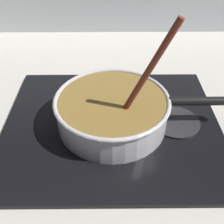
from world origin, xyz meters
The scene contains 5 objects.
ground centered at (0.00, 0.00, -0.02)m, with size 2.40×1.60×0.04m, color beige.
hob_plate centered at (0.13, 0.17, 0.01)m, with size 0.56×0.48×0.01m, color black.
burner_ring centered at (0.13, 0.17, 0.02)m, with size 0.16×0.16×0.01m, color #592D0C.
spare_burner centered at (0.30, 0.17, 0.01)m, with size 0.12×0.12×0.01m, color #262628.
cooking_pan centered at (0.13, 0.17, 0.06)m, with size 0.45×0.29×0.30m.
Camera 1 is at (0.13, -0.36, 0.49)m, focal length 44.18 mm.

